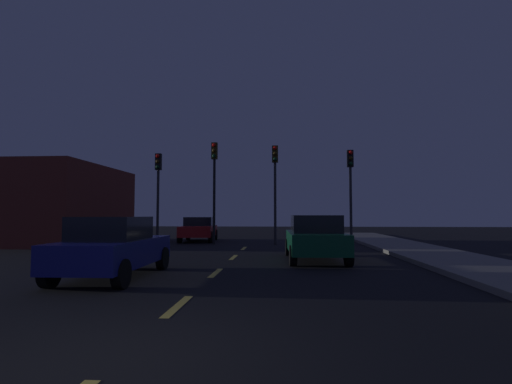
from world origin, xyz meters
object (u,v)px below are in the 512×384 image
object	(u,v)px
traffic_signal_far_left	(158,180)
traffic_signal_center_left	(214,173)
car_adjacent_lane	(114,247)
car_oncoming_far	(199,229)
traffic_signal_center_right	(275,175)
traffic_signal_far_right	(351,178)
car_stopped_ahead	(315,238)

from	to	relation	value
traffic_signal_far_left	traffic_signal_center_left	bearing A→B (deg)	0.02
traffic_signal_far_left	car_adjacent_lane	size ratio (longest dim) A/B	1.21
traffic_signal_center_left	car_oncoming_far	distance (m)	4.02
traffic_signal_center_right	car_oncoming_far	world-z (taller)	traffic_signal_center_right
traffic_signal_far_right	car_oncoming_far	size ratio (longest dim) A/B	1.24
traffic_signal_far_left	car_adjacent_lane	world-z (taller)	traffic_signal_far_left
car_oncoming_far	traffic_signal_far_right	bearing A→B (deg)	-14.66
traffic_signal_center_left	car_adjacent_lane	bearing A→B (deg)	-93.07
car_adjacent_lane	car_oncoming_far	distance (m)	13.21
traffic_signal_far_right	car_stopped_ahead	size ratio (longest dim) A/B	1.18
car_adjacent_lane	traffic_signal_center_left	bearing A→B (deg)	86.93
car_adjacent_lane	car_oncoming_far	world-z (taller)	car_adjacent_lane
car_stopped_ahead	car_oncoming_far	xyz separation A→B (m)	(-6.10, 9.19, -0.05)
traffic_signal_far_left	traffic_signal_far_right	world-z (taller)	traffic_signal_far_right
traffic_signal_center_right	traffic_signal_far_right	size ratio (longest dim) A/B	1.06
car_stopped_ahead	car_adjacent_lane	distance (m)	6.70
traffic_signal_center_left	car_oncoming_far	world-z (taller)	traffic_signal_center_left
car_adjacent_lane	traffic_signal_center_right	bearing A→B (deg)	70.55
traffic_signal_center_right	traffic_signal_far_left	bearing A→B (deg)	-179.99
traffic_signal_far_right	car_adjacent_lane	distance (m)	13.74
traffic_signal_far_left	car_stopped_ahead	distance (m)	10.84
traffic_signal_center_right	car_stopped_ahead	world-z (taller)	traffic_signal_center_right
traffic_signal_center_left	car_adjacent_lane	xyz separation A→B (m)	(-0.59, -10.95, -3.03)
car_adjacent_lane	car_oncoming_far	bearing A→B (deg)	93.14
traffic_signal_far_left	car_oncoming_far	bearing A→B (deg)	51.49
traffic_signal_center_left	traffic_signal_center_right	size ratio (longest dim) A/B	1.04
traffic_signal_center_right	car_adjacent_lane	world-z (taller)	traffic_signal_center_right
car_stopped_ahead	traffic_signal_far_left	bearing A→B (deg)	138.61
traffic_signal_far_right	traffic_signal_center_right	bearing A→B (deg)	179.99
traffic_signal_center_right	car_adjacent_lane	bearing A→B (deg)	-109.45
traffic_signal_far_left	car_oncoming_far	world-z (taller)	traffic_signal_far_left
traffic_signal_center_right	car_oncoming_far	distance (m)	5.89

